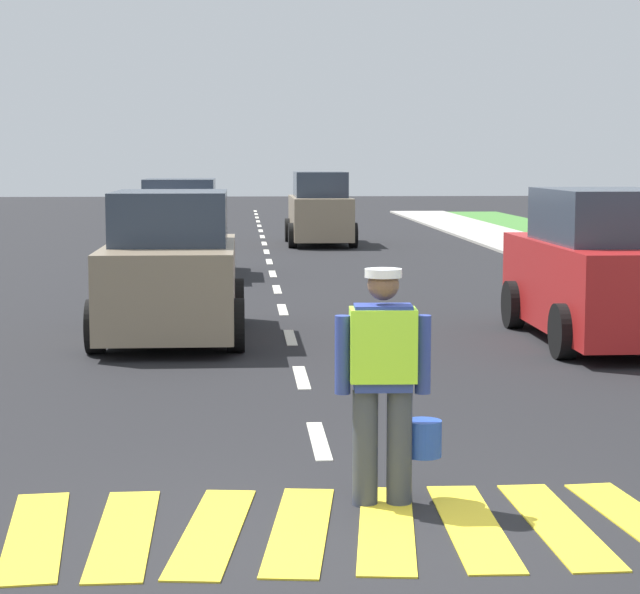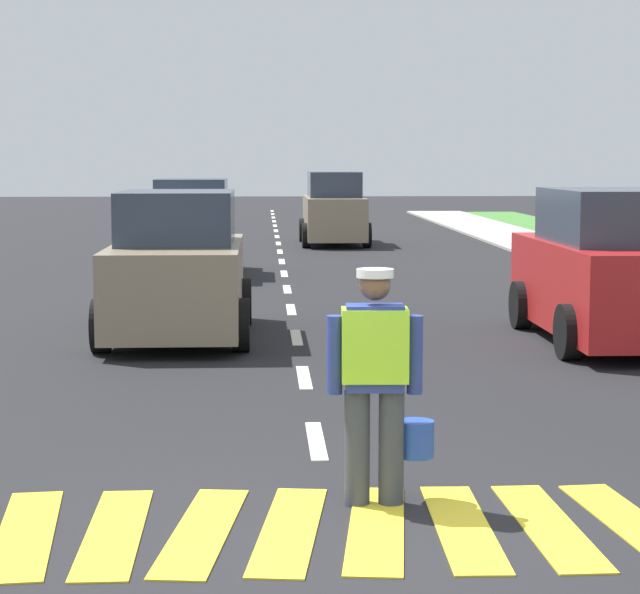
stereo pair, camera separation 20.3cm
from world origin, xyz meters
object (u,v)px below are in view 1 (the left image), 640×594
Objects in this scene: road_worker at (386,374)px; car_oncoming_lead at (171,270)px; car_parked_curbside at (602,271)px; car_oncoming_second at (180,231)px; car_outgoing_far at (320,211)px.

car_oncoming_lead is at bearing 103.61° from road_worker.
car_parked_curbside reaches higher than road_worker.
car_oncoming_second reaches higher than road_worker.
car_oncoming_second is at bearing 92.01° from car_oncoming_lead.
car_oncoming_second is at bearing 97.64° from road_worker.
car_outgoing_far reaches higher than car_parked_curbside.
car_parked_curbside reaches higher than car_oncoming_lead.
car_outgoing_far is at bearing 87.27° from road_worker.
road_worker is at bearing -92.73° from car_outgoing_far.
road_worker is 25.54m from car_outgoing_far.
car_oncoming_second is (-3.47, -8.67, -0.02)m from car_outgoing_far.
car_oncoming_lead is 1.05× the size of car_oncoming_second.
road_worker is at bearing -76.39° from car_oncoming_lead.
car_outgoing_far is (3.16, 17.46, 0.03)m from car_oncoming_lead.
car_oncoming_lead is at bearing -100.27° from car_outgoing_far.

